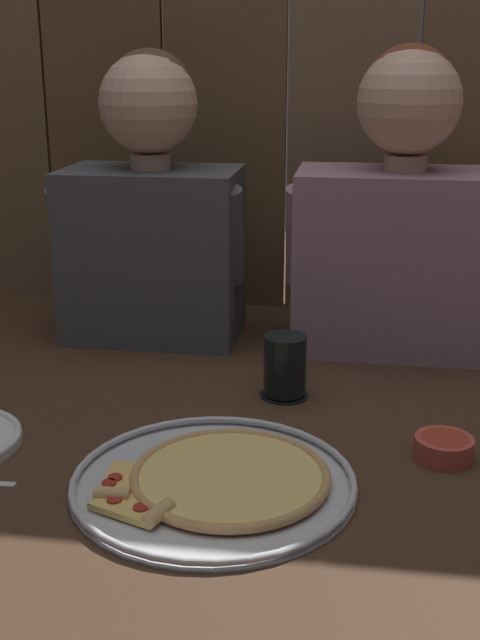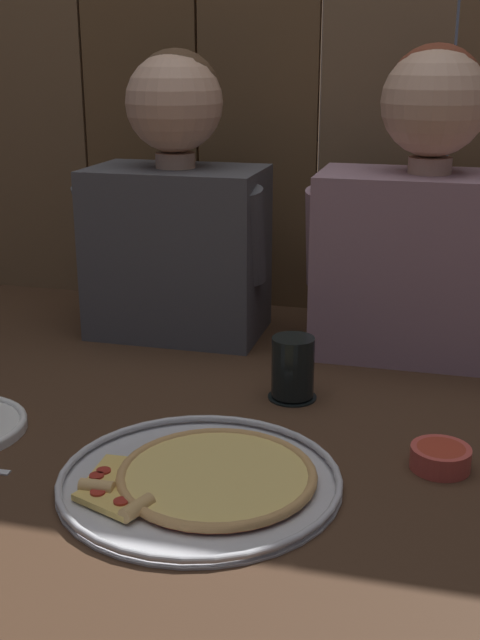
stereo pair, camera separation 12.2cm
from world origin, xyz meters
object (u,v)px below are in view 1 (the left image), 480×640
diner_left (152,208)px  diner_right (402,217)px  dipping_bowl (444,447)px  pizza_tray (218,480)px  drinking_glass (285,367)px

diner_left → diner_right: bearing=0.0°
dipping_bowl → diner_right: 0.54m
pizza_tray → diner_right: diner_right is taller
diner_right → diner_left: bearing=-180.0°
drinking_glass → diner_right: bearing=55.7°
pizza_tray → diner_right: bearing=67.3°
dipping_bowl → diner_right: (-0.06, 0.48, 0.25)m
pizza_tray → drinking_glass: size_ratio=3.57×
drinking_glass → diner_right: size_ratio=0.19×
drinking_glass → diner_left: bearing=136.5°
diner_left → diner_right: (0.50, 0.00, -0.00)m
diner_left → diner_right: size_ratio=0.99×
pizza_tray → dipping_bowl: 0.34m
pizza_tray → diner_left: diner_left is taller
pizza_tray → dipping_bowl: size_ratio=4.56×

